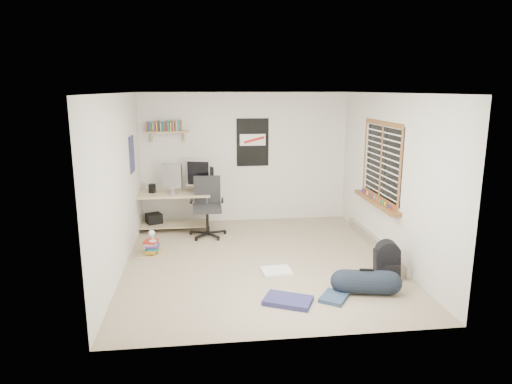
{
  "coord_description": "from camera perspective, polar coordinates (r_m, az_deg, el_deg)",
  "views": [
    {
      "loc": [
        -0.84,
        -6.5,
        2.56
      ],
      "look_at": [
        -0.02,
        0.31,
        1.0
      ],
      "focal_mm": 32.0,
      "sensor_mm": 36.0,
      "label": 1
    }
  ],
  "objects": [
    {
      "name": "duffel_bag",
      "position": [
        6.09,
        13.58,
        -11.01
      ],
      "size": [
        0.36,
        0.36,
        0.6
      ],
      "primitive_type": "cylinder",
      "rotation": [
        0.0,
        0.0,
        -0.21
      ],
      "color": "black",
      "rests_on": "floor"
    },
    {
      "name": "back_wall",
      "position": [
        8.89,
        -1.4,
        4.3
      ],
      "size": [
        4.0,
        0.01,
        2.5
      ],
      "primitive_type": "cube",
      "color": "silver",
      "rests_on": "ground"
    },
    {
      "name": "book_stack",
      "position": [
        7.43,
        -12.89,
        -6.49
      ],
      "size": [
        0.53,
        0.47,
        0.31
      ],
      "primitive_type": "cube",
      "rotation": [
        0.0,
        0.0,
        -0.24
      ],
      "color": "brown",
      "rests_on": "floor"
    },
    {
      "name": "wall_shelf",
      "position": [
        8.69,
        -10.98,
        7.4
      ],
      "size": [
        0.8,
        0.22,
        0.24
      ],
      "primitive_type": "cube",
      "color": "tan",
      "rests_on": "back_wall"
    },
    {
      "name": "window",
      "position": [
        7.43,
        15.28,
        3.74
      ],
      "size": [
        0.1,
        1.5,
        1.26
      ],
      "primitive_type": "cube",
      "color": "brown",
      "rests_on": "right_wall"
    },
    {
      "name": "jeans_b",
      "position": [
        5.9,
        9.75,
        -12.84
      ],
      "size": [
        0.45,
        0.48,
        0.05
      ],
      "primitive_type": "cube",
      "rotation": [
        0.0,
        0.0,
        0.97
      ],
      "color": "navy",
      "rests_on": "floor"
    },
    {
      "name": "poster_back_wall",
      "position": [
        8.84,
        -0.42,
        6.22
      ],
      "size": [
        0.62,
        0.03,
        0.92
      ],
      "primitive_type": "cube",
      "color": "black",
      "rests_on": "back_wall"
    },
    {
      "name": "speaker_left",
      "position": [
        8.54,
        -12.85,
        0.35
      ],
      "size": [
        0.13,
        0.13,
        0.19
      ],
      "primitive_type": "cube",
      "rotation": [
        0.0,
        0.0,
        -0.41
      ],
      "color": "black",
      "rests_on": "desk"
    },
    {
      "name": "poster_left_wall",
      "position": [
        7.85,
        -15.25,
        4.58
      ],
      "size": [
        0.02,
        0.42,
        0.6
      ],
      "primitive_type": "cube",
      "color": "navy",
      "rests_on": "left_wall"
    },
    {
      "name": "desk_lamp",
      "position": [
        7.33,
        -12.83,
        -4.84
      ],
      "size": [
        0.16,
        0.21,
        0.18
      ],
      "primitive_type": "cube",
      "rotation": [
        0.0,
        0.0,
        0.3
      ],
      "color": "white",
      "rests_on": "book_stack"
    },
    {
      "name": "baseboard_heater",
      "position": [
        7.75,
        14.73,
        -6.23
      ],
      "size": [
        0.08,
        2.5,
        0.18
      ],
      "primitive_type": "cube",
      "color": "#B7B2A8",
      "rests_on": "floor"
    },
    {
      "name": "jeans_a",
      "position": [
        5.74,
        4.02,
        -13.39
      ],
      "size": [
        0.67,
        0.57,
        0.06
      ],
      "primitive_type": "cube",
      "rotation": [
        0.0,
        0.0,
        -0.45
      ],
      "color": "navy",
      "rests_on": "floor"
    },
    {
      "name": "speaker_right",
      "position": [
        8.57,
        -6.77,
        0.57
      ],
      "size": [
        0.1,
        0.1,
        0.17
      ],
      "primitive_type": "cube",
      "rotation": [
        0.0,
        0.0,
        0.18
      ],
      "color": "black",
      "rests_on": "desk"
    },
    {
      "name": "left_wall",
      "position": [
        6.73,
        -16.72,
        1.02
      ],
      "size": [
        0.01,
        4.5,
        2.5
      ],
      "primitive_type": "cube",
      "color": "silver",
      "rests_on": "ground"
    },
    {
      "name": "floor",
      "position": [
        7.04,
        0.45,
        -8.59
      ],
      "size": [
        4.0,
        4.5,
        0.01
      ],
      "primitive_type": "cube",
      "color": "gray",
      "rests_on": "ground"
    },
    {
      "name": "keyboard",
      "position": [
        8.65,
        -10.61,
        0.01
      ],
      "size": [
        0.37,
        0.2,
        0.02
      ],
      "primitive_type": "cube",
      "rotation": [
        0.0,
        0.0,
        0.23
      ],
      "color": "black",
      "rests_on": "desk"
    },
    {
      "name": "monitor_right",
      "position": [
        8.39,
        -7.28,
        1.37
      ],
      "size": [
        0.46,
        0.23,
        0.49
      ],
      "primitive_type": "cube",
      "rotation": [
        0.0,
        0.0,
        -0.28
      ],
      "color": "#ADACB2",
      "rests_on": "desk"
    },
    {
      "name": "ceiling",
      "position": [
        6.55,
        0.49,
        12.3
      ],
      "size": [
        4.0,
        4.5,
        0.01
      ],
      "primitive_type": "cube",
      "color": "white",
      "rests_on": "ground"
    },
    {
      "name": "backpack",
      "position": [
        6.57,
        16.03,
        -8.77
      ],
      "size": [
        0.36,
        0.31,
        0.44
      ],
      "primitive_type": "cube",
      "rotation": [
        0.0,
        0.0,
        -0.14
      ],
      "color": "black",
      "rests_on": "floor"
    },
    {
      "name": "pc_tower",
      "position": [
        8.66,
        -6.52,
        1.7
      ],
      "size": [
        0.36,
        0.5,
        0.47
      ],
      "primitive_type": "cube",
      "rotation": [
        0.0,
        0.0,
        0.37
      ],
      "color": "black",
      "rests_on": "desk"
    },
    {
      "name": "right_wall",
      "position": [
        7.21,
        16.48,
        1.79
      ],
      "size": [
        0.01,
        4.5,
        2.5
      ],
      "primitive_type": "cube",
      "color": "silver",
      "rests_on": "ground"
    },
    {
      "name": "subwoofer",
      "position": [
        8.74,
        -12.61,
        -3.61
      ],
      "size": [
        0.35,
        0.35,
        0.3
      ],
      "primitive_type": "cube",
      "rotation": [
        0.0,
        0.0,
        0.39
      ],
      "color": "black",
      "rests_on": "floor"
    },
    {
      "name": "monitor_left",
      "position": [
        8.37,
        -10.4,
        1.05
      ],
      "size": [
        0.39,
        0.27,
        0.43
      ],
      "primitive_type": "cube",
      "rotation": [
        0.0,
        0.0,
        -0.48
      ],
      "color": "#9F9FA3",
      "rests_on": "desk"
    },
    {
      "name": "desk",
      "position": [
        8.57,
        -10.68,
        -2.29
      ],
      "size": [
        1.59,
        0.99,
        0.67
      ],
      "primitive_type": "cube",
      "rotation": [
        0.0,
        0.0,
        -0.25
      ],
      "color": "#C3B787",
      "rests_on": "floor"
    },
    {
      "name": "office_chair",
      "position": [
        8.07,
        -6.13,
        -2.16
      ],
      "size": [
        0.72,
        0.72,
        1.06
      ],
      "primitive_type": "cube",
      "rotation": [
        0.0,
        0.0,
        -0.05
      ],
      "color": "#242426",
      "rests_on": "floor"
    },
    {
      "name": "tshirt",
      "position": [
        6.61,
        2.56,
        -9.83
      ],
      "size": [
        0.44,
        0.38,
        0.04
      ],
      "primitive_type": "cube",
      "rotation": [
        0.0,
        0.0,
        0.08
      ],
      "color": "white",
      "rests_on": "floor"
    }
  ]
}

